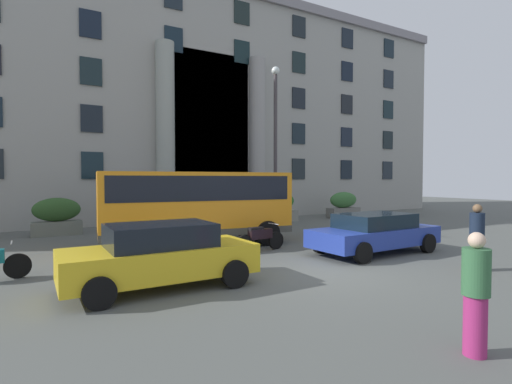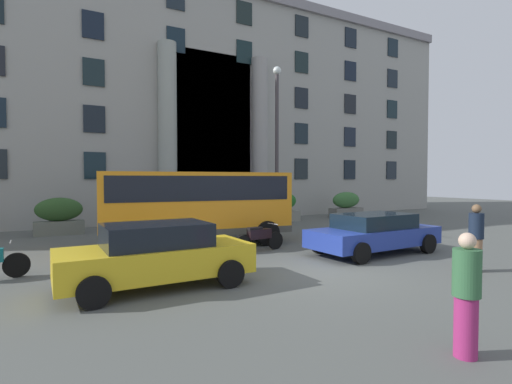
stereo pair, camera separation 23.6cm
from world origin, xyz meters
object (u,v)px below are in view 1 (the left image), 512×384
object	(u,v)px
pedestrian_man_red_shirt	(476,294)
motorcycle_near_kerb	(398,227)
hedge_planter_east	(57,217)
parked_sedan_second	(161,255)
bus_stop_sign	(280,198)
hedge_planter_entrance_right	(279,207)
lamppost_plaza_centre	(275,135)
motorcycle_far_end	(259,238)
pedestrian_child_trailing	(477,237)
parked_sedan_far	(375,232)
hedge_planter_west	(343,205)
orange_minibus	(196,202)

from	to	relation	value
pedestrian_man_red_shirt	motorcycle_near_kerb	bearing A→B (deg)	-21.89
hedge_planter_east	pedestrian_man_red_shirt	bearing A→B (deg)	-73.65
hedge_planter_east	parked_sedan_second	world-z (taller)	hedge_planter_east
bus_stop_sign	hedge_planter_entrance_right	xyz separation A→B (m)	(2.32, 3.68, -0.74)
bus_stop_sign	lamppost_plaza_centre	distance (m)	3.36
motorcycle_far_end	motorcycle_near_kerb	size ratio (longest dim) A/B	0.93
pedestrian_child_trailing	hedge_planter_east	bearing A→B (deg)	-25.84
pedestrian_man_red_shirt	parked_sedan_far	bearing A→B (deg)	-13.64
pedestrian_man_red_shirt	bus_stop_sign	bearing A→B (deg)	1.95
hedge_planter_east	hedge_planter_west	size ratio (longest dim) A/B	0.90
motorcycle_near_kerb	lamppost_plaza_centre	bearing A→B (deg)	123.82
hedge_planter_east	pedestrian_man_red_shirt	world-z (taller)	pedestrian_man_red_shirt
motorcycle_far_end	pedestrian_child_trailing	world-z (taller)	pedestrian_child_trailing
hedge_planter_west	bus_stop_sign	bearing A→B (deg)	-153.95
hedge_planter_east	lamppost_plaza_centre	xyz separation A→B (m)	(9.57, -2.40, 3.82)
motorcycle_far_end	motorcycle_near_kerb	bearing A→B (deg)	-9.61
hedge_planter_entrance_right	pedestrian_man_red_shirt	bearing A→B (deg)	-113.76
pedestrian_child_trailing	pedestrian_man_red_shirt	xyz separation A→B (m)	(-4.83, -2.82, -0.04)
hedge_planter_west	parked_sedan_second	world-z (taller)	hedge_planter_west
orange_minibus	parked_sedan_far	world-z (taller)	orange_minibus
hedge_planter_east	parked_sedan_second	bearing A→B (deg)	-80.40
hedge_planter_east	motorcycle_far_end	bearing A→B (deg)	-52.57
hedge_planter_east	parked_sedan_far	size ratio (longest dim) A/B	0.43
parked_sedan_far	lamppost_plaza_centre	world-z (taller)	lamppost_plaza_centre
hedge_planter_east	pedestrian_child_trailing	size ratio (longest dim) A/B	1.12
hedge_planter_east	parked_sedan_far	distance (m)	13.03
bus_stop_sign	motorcycle_near_kerb	distance (m)	5.24
motorcycle_near_kerb	lamppost_plaza_centre	xyz separation A→B (m)	(-2.50, 5.39, 4.14)
orange_minibus	motorcycle_near_kerb	world-z (taller)	orange_minibus
lamppost_plaza_centre	hedge_planter_east	bearing A→B (deg)	165.92
hedge_planter_west	motorcycle_far_end	bearing A→B (deg)	-144.99
bus_stop_sign	parked_sedan_far	xyz separation A→B (m)	(-0.13, -5.86, -0.88)
pedestrian_child_trailing	parked_sedan_far	bearing A→B (deg)	-53.08
motorcycle_far_end	parked_sedan_second	bearing A→B (deg)	-153.95
hedge_planter_entrance_right	motorcycle_near_kerb	xyz separation A→B (m)	(0.77, -7.77, -0.36)
hedge_planter_entrance_right	hedge_planter_east	distance (m)	11.31
motorcycle_far_end	bus_stop_sign	bearing A→B (deg)	42.34
bus_stop_sign	hedge_planter_west	distance (m)	7.83
parked_sedan_far	orange_minibus	bearing A→B (deg)	133.81
bus_stop_sign	motorcycle_far_end	bearing A→B (deg)	-130.91
hedge_planter_entrance_right	parked_sedan_second	bearing A→B (deg)	-133.73
pedestrian_child_trailing	lamppost_plaza_centre	world-z (taller)	lamppost_plaza_centre
orange_minibus	parked_sedan_second	xyz separation A→B (m)	(-2.64, -4.81, -0.86)
pedestrian_child_trailing	lamppost_plaza_centre	bearing A→B (deg)	-63.64
orange_minibus	bus_stop_sign	world-z (taller)	orange_minibus
pedestrian_child_trailing	lamppost_plaza_centre	distance (m)	10.86
parked_sedan_far	pedestrian_man_red_shirt	distance (m)	7.30
orange_minibus	pedestrian_child_trailing	xyz separation A→B (m)	(5.01, -7.35, -0.71)
hedge_planter_west	hedge_planter_east	bearing A→B (deg)	179.01
parked_sedan_second	pedestrian_child_trailing	distance (m)	8.07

